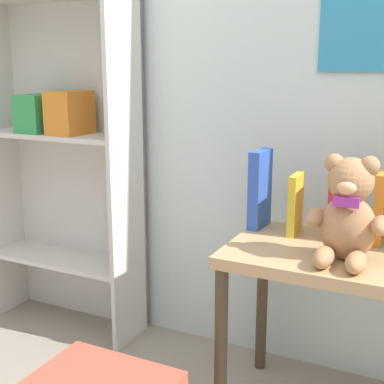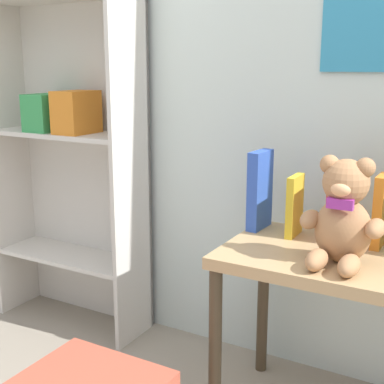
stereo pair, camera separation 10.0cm
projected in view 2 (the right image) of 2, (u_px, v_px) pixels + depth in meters
name	position (u px, v px, depth m)	size (l,w,h in m)	color
wall_back	(314.00, 22.00, 1.79)	(4.80, 0.07, 2.50)	silver
bookshelf_side	(70.00, 111.00, 2.22)	(0.68, 0.25, 1.67)	beige
display_table	(343.00, 282.00, 1.57)	(0.71, 0.44, 0.57)	tan
teddy_bear	(343.00, 216.00, 1.46)	(0.23, 0.21, 0.30)	#A8754C
book_standing_blue	(260.00, 190.00, 1.79)	(0.04, 0.12, 0.26)	#2D51B7
book_standing_yellow	(295.00, 206.00, 1.72)	(0.02, 0.11, 0.20)	gold
book_standing_red	(336.00, 203.00, 1.66)	(0.04, 0.10, 0.25)	red
book_standing_orange	(380.00, 211.00, 1.61)	(0.03, 0.11, 0.22)	orange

